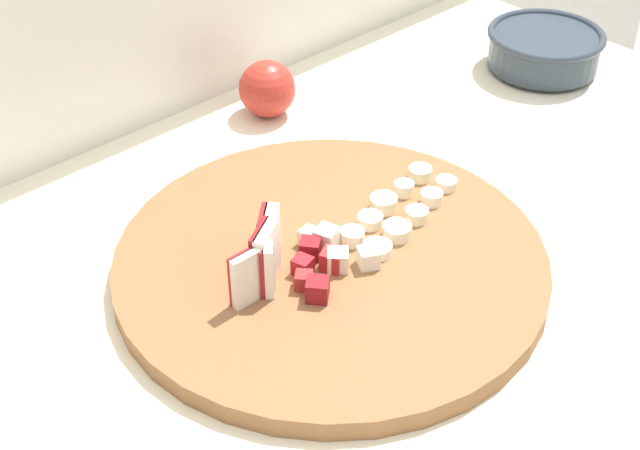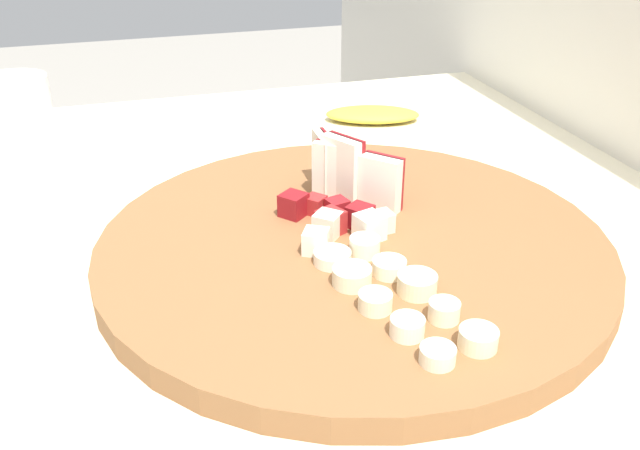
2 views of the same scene
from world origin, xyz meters
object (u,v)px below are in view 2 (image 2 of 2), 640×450
Objects in this scene: banana_peel at (373,114)px; small_jar at (20,129)px; banana_slice_rows at (394,290)px; apple_dice_pile at (336,220)px; apple_wedge_fan at (347,172)px; cutting_board at (353,248)px.

small_jar is at bearing -81.33° from banana_peel.
small_jar is (-0.36, -0.27, 0.03)m from banana_slice_rows.
apple_dice_pile is at bearing -25.78° from banana_peel.
banana_slice_rows is at bearing 37.55° from small_jar.
apple_wedge_fan is 0.35m from small_jar.
apple_dice_pile is at bearing -26.81° from apple_wedge_fan.
cutting_board is at bearing -23.14° from banana_peel.
small_jar reaches higher than cutting_board.
apple_wedge_fan is at bearing 153.19° from apple_dice_pile.
banana_peel is at bearing 98.67° from small_jar.
banana_peel is at bearing 154.22° from apple_dice_pile.
small_jar is (0.06, -0.41, 0.05)m from banana_peel.
small_jar is (-0.25, -0.27, 0.02)m from apple_dice_pile.
apple_wedge_fan reaches higher than apple_dice_pile.
cutting_board is 0.03m from apple_dice_pile.
small_jar is at bearing -133.54° from cutting_board.
small_jar is (-0.26, -0.28, 0.04)m from cutting_board.
banana_peel is at bearing 154.44° from apple_wedge_fan.
apple_wedge_fan is at bearing -25.56° from banana_peel.
cutting_board is 2.60× the size of banana_slice_rows.
cutting_board is at bearing 179.08° from banana_slice_rows.
banana_peel is (-0.31, 0.15, -0.02)m from apple_dice_pile.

